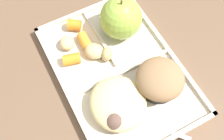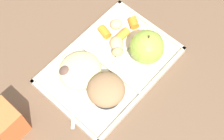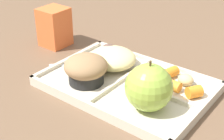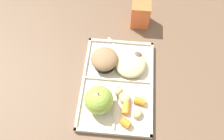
% 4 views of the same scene
% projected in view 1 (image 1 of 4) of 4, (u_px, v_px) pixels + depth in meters
% --- Properties ---
extents(ground, '(6.00, 6.00, 0.00)m').
position_uv_depth(ground, '(118.00, 73.00, 0.54)').
color(ground, brown).
extents(lunch_tray, '(0.33, 0.23, 0.02)m').
position_uv_depth(lunch_tray, '(118.00, 71.00, 0.53)').
color(lunch_tray, beige).
rests_on(lunch_tray, ground).
extents(green_apple, '(0.09, 0.09, 0.09)m').
position_uv_depth(green_apple, '(121.00, 18.00, 0.53)').
color(green_apple, '#93B742').
rests_on(green_apple, lunch_tray).
extents(bran_muffin, '(0.09, 0.09, 0.06)m').
position_uv_depth(bran_muffin, '(160.00, 80.00, 0.48)').
color(bran_muffin, black).
rests_on(bran_muffin, lunch_tray).
extents(carrot_slice_tilted, '(0.03, 0.04, 0.02)m').
position_uv_depth(carrot_slice_tilted, '(72.00, 59.00, 0.52)').
color(carrot_slice_tilted, orange).
rests_on(carrot_slice_tilted, lunch_tray).
extents(carrot_slice_edge, '(0.03, 0.04, 0.02)m').
position_uv_depth(carrot_slice_edge, '(74.00, 25.00, 0.56)').
color(carrot_slice_edge, orange).
rests_on(carrot_slice_edge, lunch_tray).
extents(carrot_slice_center, '(0.04, 0.02, 0.02)m').
position_uv_depth(carrot_slice_center, '(85.00, 41.00, 0.54)').
color(carrot_slice_center, orange).
rests_on(carrot_slice_center, lunch_tray).
extents(potato_chunk_large, '(0.04, 0.04, 0.03)m').
position_uv_depth(potato_chunk_large, '(107.00, 54.00, 0.52)').
color(potato_chunk_large, tan).
rests_on(potato_chunk_large, lunch_tray).
extents(potato_chunk_corner, '(0.04, 0.04, 0.02)m').
position_uv_depth(potato_chunk_corner, '(67.00, 43.00, 0.54)').
color(potato_chunk_corner, tan).
rests_on(potato_chunk_corner, lunch_tray).
extents(potato_chunk_small, '(0.05, 0.05, 0.03)m').
position_uv_depth(potato_chunk_small, '(94.00, 51.00, 0.53)').
color(potato_chunk_small, tan).
rests_on(potato_chunk_small, lunch_tray).
extents(egg_noodle_pile, '(0.11, 0.10, 0.04)m').
position_uv_depth(egg_noodle_pile, '(118.00, 103.00, 0.47)').
color(egg_noodle_pile, beige).
rests_on(egg_noodle_pile, lunch_tray).
extents(meatball_center, '(0.04, 0.04, 0.04)m').
position_uv_depth(meatball_center, '(126.00, 110.00, 0.47)').
color(meatball_center, brown).
rests_on(meatball_center, lunch_tray).
extents(meatball_back, '(0.04, 0.04, 0.04)m').
position_uv_depth(meatball_back, '(115.00, 120.00, 0.46)').
color(meatball_back, brown).
rests_on(meatball_back, lunch_tray).
extents(plastic_fork, '(0.13, 0.11, 0.00)m').
position_uv_depth(plastic_fork, '(141.00, 121.00, 0.48)').
color(plastic_fork, white).
rests_on(plastic_fork, lunch_tray).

